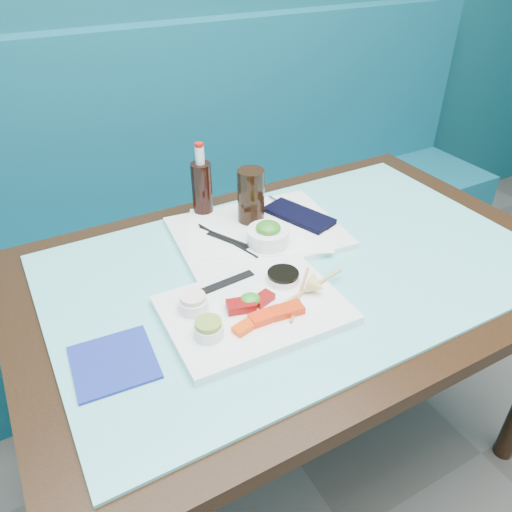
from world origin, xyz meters
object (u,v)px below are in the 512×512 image
blue_napkin (114,362)px  seaweed_bowl (268,237)px  dining_table (296,292)px  cola_glass (251,196)px  booth_bench (184,238)px  cola_bottle_body (202,191)px  sashimi_plate (254,310)px  serving_tray (257,233)px

blue_napkin → seaweed_bowl: bearing=23.5°
dining_table → cola_glass: bearing=92.8°
seaweed_bowl → blue_napkin: bearing=-156.5°
booth_bench → blue_napkin: size_ratio=18.93×
dining_table → blue_napkin: bearing=-167.7°
seaweed_bowl → cola_bottle_body: bearing=107.2°
sashimi_plate → cola_glass: bearing=64.3°
dining_table → blue_napkin: 0.52m
serving_tray → cola_glass: bearing=85.9°
dining_table → seaweed_bowl: size_ratio=12.69×
booth_bench → cola_bottle_body: 0.69m
cola_bottle_body → blue_napkin: (-0.40, -0.45, -0.08)m
sashimi_plate → serving_tray: bearing=61.4°
seaweed_bowl → cola_glass: (0.02, 0.13, 0.05)m
dining_table → serving_tray: bearing=97.0°
cola_glass → dining_table: bearing=-87.2°
serving_tray → seaweed_bowl: seaweed_bowl is taller
cola_bottle_body → sashimi_plate: bearing=-100.1°
booth_bench → dining_table: booth_bench is taller
booth_bench → dining_table: 0.89m
sashimi_plate → blue_napkin: size_ratio=2.46×
serving_tray → seaweed_bowl: size_ratio=4.03×
booth_bench → cola_glass: (-0.01, -0.61, 0.48)m
booth_bench → seaweed_bowl: bearing=-92.4°
cola_bottle_body → blue_napkin: 0.60m
dining_table → serving_tray: serving_tray is taller
booth_bench → cola_glass: size_ratio=19.53×
booth_bench → sashimi_plate: booth_bench is taller
serving_tray → cola_bottle_body: bearing=122.9°
cola_glass → blue_napkin: (-0.49, -0.34, -0.09)m
cola_glass → blue_napkin: bearing=-145.7°
seaweed_bowl → blue_napkin: seaweed_bowl is taller
booth_bench → seaweed_bowl: size_ratio=27.20×
booth_bench → sashimi_plate: bearing=-101.1°
serving_tray → booth_bench: bearing=94.4°
seaweed_bowl → blue_napkin: (-0.47, -0.21, -0.04)m
sashimi_plate → seaweed_bowl: seaweed_bowl is taller
sashimi_plate → booth_bench: bearing=80.7°
serving_tray → dining_table: bearing=-76.8°
dining_table → serving_tray: size_ratio=3.15×
dining_table → seaweed_bowl: bearing=108.0°
dining_table → serving_tray: 0.20m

